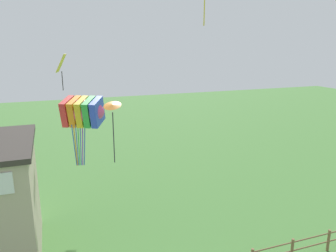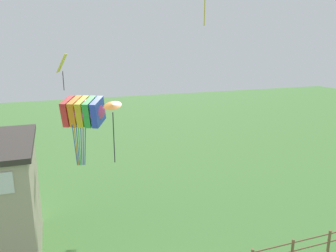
{
  "view_description": "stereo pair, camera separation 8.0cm",
  "coord_description": "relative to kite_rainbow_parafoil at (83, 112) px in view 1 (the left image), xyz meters",
  "views": [
    {
      "loc": [
        -4.82,
        -5.71,
        10.45
      ],
      "look_at": [
        0.0,
        7.47,
        6.92
      ],
      "focal_mm": 35.0,
      "sensor_mm": 36.0,
      "label": 1
    },
    {
      "loc": [
        -4.74,
        -5.74,
        10.45
      ],
      "look_at": [
        0.0,
        7.47,
        6.92
      ],
      "focal_mm": 35.0,
      "sensor_mm": 36.0,
      "label": 2
    }
  ],
  "objects": [
    {
      "name": "kite_rainbow_parafoil",
      "position": [
        0.0,
        0.0,
        0.0
      ],
      "size": [
        3.2,
        2.81,
        4.3
      ],
      "color": "#E54C8C"
    },
    {
      "name": "kite_yellow_diamond",
      "position": [
        -0.9,
        3.35,
        2.61
      ],
      "size": [
        0.84,
        1.09,
        2.44
      ],
      "color": "yellow"
    },
    {
      "name": "kite_orange_delta",
      "position": [
        0.91,
        -4.96,
        1.02
      ],
      "size": [
        1.14,
        1.13,
        3.02
      ],
      "color": "orange"
    }
  ]
}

